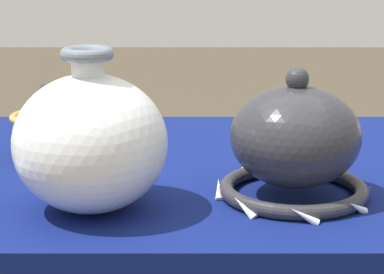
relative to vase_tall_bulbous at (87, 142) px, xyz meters
The scene contains 5 objects.
display_table 0.33m from the vase_tall_bulbous, 45.87° to the left, with size 1.15×0.73×0.78m.
vase_tall_bulbous is the anchor object (origin of this frame).
vase_dome_bell 0.30m from the vase_tall_bulbous, 10.82° to the left, with size 0.23×0.23×0.20m.
mosaic_tile_box 0.46m from the vase_tall_bulbous, 100.10° to the left, with size 0.17×0.15×0.08m.
cup_wide_ochre 0.30m from the vase_tall_bulbous, 114.47° to the left, with size 0.11×0.11×0.08m.
Camera 1 is at (-0.05, -1.21, 1.15)m, focal length 70.00 mm.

